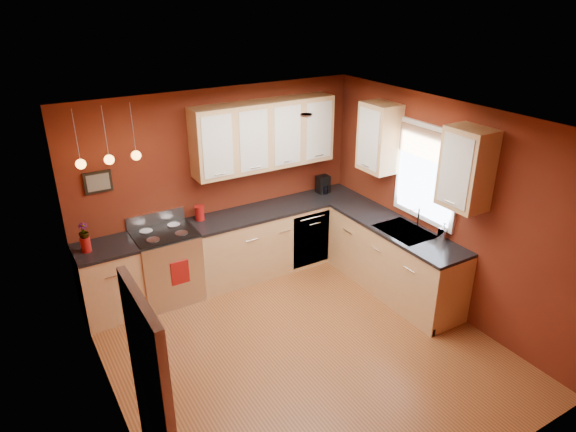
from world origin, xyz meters
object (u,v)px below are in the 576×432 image
gas_range (167,265)px  soap_pump (444,231)px  red_canister (200,213)px  coffee_maker (323,185)px  sink (404,233)px

gas_range → soap_pump: bearing=-33.5°
gas_range → soap_pump: (2.87, -1.90, 0.57)m
gas_range → red_canister: size_ratio=5.67×
gas_range → coffee_maker: size_ratio=4.32×
soap_pump → gas_range: bearing=146.5°
gas_range → coffee_maker: (2.49, 0.12, 0.58)m
gas_range → red_canister: bearing=14.3°
soap_pump → sink: bearing=121.8°
red_canister → coffee_maker: coffee_maker is taller
coffee_maker → red_canister: bearing=-179.2°
red_canister → coffee_maker: 1.95m
red_canister → gas_range: bearing=-165.7°
sink → soap_pump: 0.49m
gas_range → red_canister: red_canister is taller
coffee_maker → soap_pump: bearing=-77.9°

